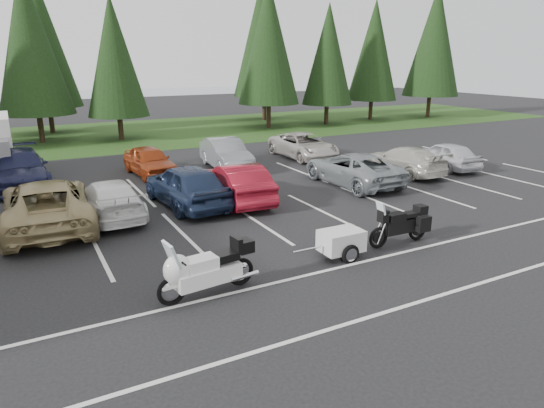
{
  "coord_description": "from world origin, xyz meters",
  "views": [
    {
      "loc": [
        -6.64,
        -13.45,
        5.55
      ],
      "look_at": [
        0.26,
        -0.5,
        1.11
      ],
      "focal_mm": 32.0,
      "sensor_mm": 36.0,
      "label": 1
    }
  ],
  "objects_px": {
    "car_far_2": "(150,161)",
    "car_far_4": "(303,146)",
    "car_near_5": "(238,182)",
    "cargo_trailer": "(341,243)",
    "car_near_3": "(110,199)",
    "car_far_1": "(20,169)",
    "car_near_2": "(47,204)",
    "adventure_motorcycle": "(399,221)",
    "car_near_8": "(445,155)",
    "touring_motorcycle": "(207,265)",
    "car_far_3": "(226,154)",
    "car_near_6": "(353,169)",
    "car_near_4": "(186,185)",
    "car_near_7": "(403,160)"
  },
  "relations": [
    {
      "from": "car_far_2",
      "to": "car_near_8",
      "type": "bearing_deg",
      "value": -27.31
    },
    {
      "from": "car_near_6",
      "to": "touring_motorcycle",
      "type": "distance_m",
      "value": 11.97
    },
    {
      "from": "car_near_3",
      "to": "cargo_trailer",
      "type": "relative_size",
      "value": 2.63
    },
    {
      "from": "car_near_7",
      "to": "car_far_1",
      "type": "relative_size",
      "value": 0.83
    },
    {
      "from": "car_near_7",
      "to": "adventure_motorcycle",
      "type": "xyz_separation_m",
      "value": [
        -6.77,
        -7.2,
        0.07
      ]
    },
    {
      "from": "car_near_8",
      "to": "adventure_motorcycle",
      "type": "distance_m",
      "value": 11.9
    },
    {
      "from": "car_near_2",
      "to": "car_near_5",
      "type": "xyz_separation_m",
      "value": [
        6.99,
        -0.16,
        -0.06
      ]
    },
    {
      "from": "car_near_7",
      "to": "touring_motorcycle",
      "type": "height_order",
      "value": "touring_motorcycle"
    },
    {
      "from": "car_near_2",
      "to": "car_near_6",
      "type": "height_order",
      "value": "car_near_2"
    },
    {
      "from": "car_near_2",
      "to": "cargo_trailer",
      "type": "distance_m",
      "value": 9.94
    },
    {
      "from": "car_near_3",
      "to": "cargo_trailer",
      "type": "bearing_deg",
      "value": 125.58
    },
    {
      "from": "car_near_2",
      "to": "car_near_3",
      "type": "height_order",
      "value": "car_near_2"
    },
    {
      "from": "car_far_4",
      "to": "adventure_motorcycle",
      "type": "xyz_separation_m",
      "value": [
        -4.51,
        -12.93,
        0.04
      ]
    },
    {
      "from": "car_far_3",
      "to": "adventure_motorcycle",
      "type": "height_order",
      "value": "car_far_3"
    },
    {
      "from": "cargo_trailer",
      "to": "car_far_4",
      "type": "bearing_deg",
      "value": 63.03
    },
    {
      "from": "car_far_2",
      "to": "car_far_1",
      "type": "bearing_deg",
      "value": 169.58
    },
    {
      "from": "car_near_8",
      "to": "car_far_3",
      "type": "bearing_deg",
      "value": -21.93
    },
    {
      "from": "car_near_6",
      "to": "car_far_4",
      "type": "relative_size",
      "value": 1.04
    },
    {
      "from": "cargo_trailer",
      "to": "car_near_6",
      "type": "bearing_deg",
      "value": 51.11
    },
    {
      "from": "car_near_5",
      "to": "car_far_4",
      "type": "distance_m",
      "value": 9.37
    },
    {
      "from": "car_far_2",
      "to": "car_far_4",
      "type": "relative_size",
      "value": 0.82
    },
    {
      "from": "car_near_6",
      "to": "car_near_4",
      "type": "bearing_deg",
      "value": -2.73
    },
    {
      "from": "car_near_7",
      "to": "car_near_8",
      "type": "xyz_separation_m",
      "value": [
        2.79,
        -0.11,
        0.02
      ]
    },
    {
      "from": "car_far_4",
      "to": "adventure_motorcycle",
      "type": "distance_m",
      "value": 13.69
    },
    {
      "from": "car_near_5",
      "to": "cargo_trailer",
      "type": "xyz_separation_m",
      "value": [
        0.27,
        -6.62,
        -0.36
      ]
    },
    {
      "from": "touring_motorcycle",
      "to": "cargo_trailer",
      "type": "bearing_deg",
      "value": -1.05
    },
    {
      "from": "car_near_6",
      "to": "car_near_7",
      "type": "distance_m",
      "value": 3.54
    },
    {
      "from": "car_near_2",
      "to": "car_far_3",
      "type": "height_order",
      "value": "car_near_2"
    },
    {
      "from": "car_near_3",
      "to": "car_far_2",
      "type": "distance_m",
      "value": 6.53
    },
    {
      "from": "car_near_7",
      "to": "car_near_8",
      "type": "height_order",
      "value": "car_near_8"
    },
    {
      "from": "car_near_3",
      "to": "car_near_8",
      "type": "bearing_deg",
      "value": 179.28
    },
    {
      "from": "car_near_6",
      "to": "car_near_5",
      "type": "bearing_deg",
      "value": -0.22
    },
    {
      "from": "car_near_5",
      "to": "adventure_motorcycle",
      "type": "height_order",
      "value": "car_near_5"
    },
    {
      "from": "car_near_6",
      "to": "car_near_7",
      "type": "xyz_separation_m",
      "value": [
        3.49,
        0.53,
        -0.06
      ]
    },
    {
      "from": "touring_motorcycle",
      "to": "car_near_5",
      "type": "bearing_deg",
      "value": 53.97
    },
    {
      "from": "car_far_1",
      "to": "car_far_3",
      "type": "relative_size",
      "value": 1.2
    },
    {
      "from": "car_far_2",
      "to": "car_far_4",
      "type": "xyz_separation_m",
      "value": [
        8.91,
        0.13,
        -0.0
      ]
    },
    {
      "from": "car_near_3",
      "to": "car_far_1",
      "type": "height_order",
      "value": "car_far_1"
    },
    {
      "from": "car_near_6",
      "to": "car_far_4",
      "type": "height_order",
      "value": "car_near_6"
    },
    {
      "from": "car_near_3",
      "to": "car_near_6",
      "type": "relative_size",
      "value": 0.89
    },
    {
      "from": "car_near_2",
      "to": "car_near_5",
      "type": "bearing_deg",
      "value": -178.89
    },
    {
      "from": "adventure_motorcycle",
      "to": "car_near_2",
      "type": "bearing_deg",
      "value": 145.8
    },
    {
      "from": "car_near_4",
      "to": "car_near_5",
      "type": "bearing_deg",
      "value": 166.13
    },
    {
      "from": "car_far_1",
      "to": "car_far_3",
      "type": "distance_m",
      "value": 9.59
    },
    {
      "from": "cargo_trailer",
      "to": "car_near_3",
      "type": "bearing_deg",
      "value": 127.06
    },
    {
      "from": "car_near_5",
      "to": "car_near_7",
      "type": "bearing_deg",
      "value": -170.74
    },
    {
      "from": "car_far_4",
      "to": "adventure_motorcycle",
      "type": "bearing_deg",
      "value": -109.51
    },
    {
      "from": "touring_motorcycle",
      "to": "car_far_4",
      "type": "bearing_deg",
      "value": 44.14
    },
    {
      "from": "car_near_2",
      "to": "car_near_3",
      "type": "relative_size",
      "value": 1.27
    },
    {
      "from": "car_far_1",
      "to": "car_far_4",
      "type": "xyz_separation_m",
      "value": [
        14.58,
        -0.4,
        -0.11
      ]
    }
  ]
}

